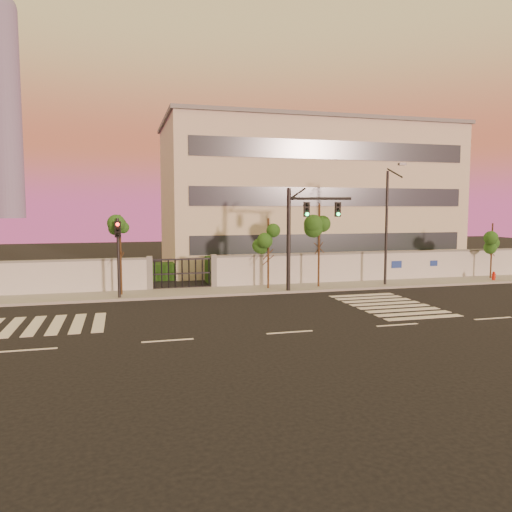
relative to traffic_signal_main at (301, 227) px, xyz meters
name	(u,v)px	position (x,y,z in m)	size (l,w,h in m)	color
ground	(290,332)	(-3.90, -9.26, -4.00)	(120.00, 120.00, 0.00)	black
sidewalk	(234,291)	(-3.90, 1.24, -3.93)	(60.00, 3.00, 0.15)	gray
perimeter_wall	(231,272)	(-3.79, 2.74, -2.93)	(60.00, 0.36, 2.20)	silver
hedge_row	(237,270)	(-2.73, 5.47, -3.18)	(41.00, 4.25, 1.80)	black
institutional_building	(306,197)	(5.10, 12.72, 2.15)	(24.40, 12.40, 12.25)	beige
distant_skyscraper	(5,102)	(-68.90, 270.74, 57.98)	(16.00, 16.00, 118.00)	slate
road_markings	(233,316)	(-5.48, -5.51, -3.99)	(57.00, 7.62, 0.02)	silver
street_tree_c	(121,237)	(-10.58, 1.18, -0.50)	(1.36, 1.08, 4.76)	#382314
street_tree_d	(269,237)	(-1.71, 1.19, -0.68)	(1.51, 1.20, 4.51)	#382314
street_tree_e	(319,226)	(1.60, 1.02, 0.01)	(1.55, 1.23, 5.45)	#382314
street_tree_f	(492,238)	(15.00, 1.40, -1.00)	(1.37, 1.09, 4.08)	#382314
traffic_signal_main	(301,227)	(0.00, 0.00, 0.00)	(3.94, 1.29, 6.33)	black
traffic_signal_secondary	(118,248)	(-10.72, 0.16, -1.10)	(0.36, 0.34, 4.58)	black
streetlight_east	(388,222)	(6.15, 0.52, 0.26)	(0.47, 1.90, 7.88)	black
fire_hydrant	(494,277)	(14.49, 0.50, -3.63)	(0.29, 0.28, 0.74)	#B6190C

